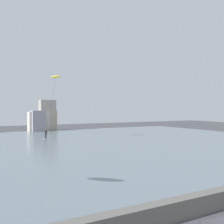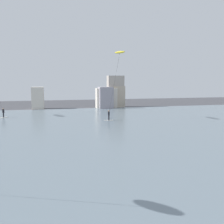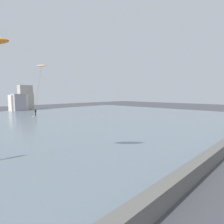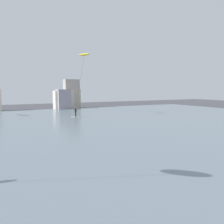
% 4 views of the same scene
% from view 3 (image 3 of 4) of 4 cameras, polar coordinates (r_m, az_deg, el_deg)
% --- Properties ---
extents(seawall_barrier, '(60.00, 0.70, 0.95)m').
position_cam_3_polar(seawall_barrier, '(15.67, 28.10, -11.68)').
color(seawall_barrier, '#66635E').
rests_on(seawall_barrier, ground).
extents(water_bay, '(84.00, 52.00, 0.10)m').
position_cam_3_polar(water_bay, '(34.18, -20.74, -3.00)').
color(water_bay, slate).
rests_on(water_bay, ground).
extents(far_shore_buildings, '(20.86, 4.93, 7.39)m').
position_cam_3_polar(far_shore_buildings, '(60.68, -27.54, 2.91)').
color(far_shore_buildings, beige).
rests_on(far_shore_buildings, ground).
extents(kitesurfer_yellow, '(3.43, 3.42, 11.10)m').
position_cam_3_polar(kitesurfer_yellow, '(44.38, -20.71, 11.78)').
color(kitesurfer_yellow, silver).
rests_on(kitesurfer_yellow, water_bay).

